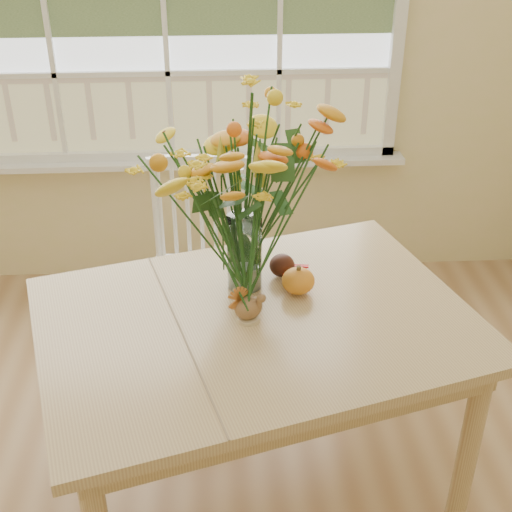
{
  "coord_description": "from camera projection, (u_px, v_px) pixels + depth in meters",
  "views": [
    {
      "loc": [
        0.23,
        -1.17,
        2.04
      ],
      "look_at": [
        0.34,
        0.7,
        0.97
      ],
      "focal_mm": 48.0,
      "sensor_mm": 36.0,
      "label": 1
    }
  ],
  "objects": [
    {
      "name": "pumpkin",
      "position": [
        298.0,
        282.0,
        2.35
      ],
      "size": [
        0.11,
        0.11,
        0.09
      ],
      "primitive_type": "ellipsoid",
      "color": "orange",
      "rests_on": "dining_table"
    },
    {
      "name": "flower_vase",
      "position": [
        244.0,
        180.0,
        2.21
      ],
      "size": [
        0.57,
        0.57,
        0.67
      ],
      "color": "white",
      "rests_on": "dining_table"
    },
    {
      "name": "turkey_figurine",
      "position": [
        248.0,
        308.0,
        2.21
      ],
      "size": [
        0.12,
        0.1,
        0.12
      ],
      "rotation": [
        0.0,
        0.0,
        0.41
      ],
      "color": "#CCB78C",
      "rests_on": "dining_table"
    },
    {
      "name": "dark_gourd",
      "position": [
        282.0,
        266.0,
        2.45
      ],
      "size": [
        0.13,
        0.09,
        0.08
      ],
      "color": "#38160F",
      "rests_on": "dining_table"
    },
    {
      "name": "wall_back",
      "position": [
        165.0,
        30.0,
        3.29
      ],
      "size": [
        4.0,
        0.02,
        2.7
      ],
      "primitive_type": "cube",
      "color": "beige",
      "rests_on": "floor"
    },
    {
      "name": "windsor_chair",
      "position": [
        202.0,
        257.0,
        3.02
      ],
      "size": [
        0.46,
        0.44,
        0.95
      ],
      "rotation": [
        0.0,
        0.0,
        -0.04
      ],
      "color": "white",
      "rests_on": "floor"
    },
    {
      "name": "dining_table",
      "position": [
        256.0,
        340.0,
        2.29
      ],
      "size": [
        1.62,
        1.35,
        0.75
      ],
      "rotation": [
        0.0,
        0.0,
        0.28
      ],
      "color": "tan",
      "rests_on": "floor"
    }
  ]
}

